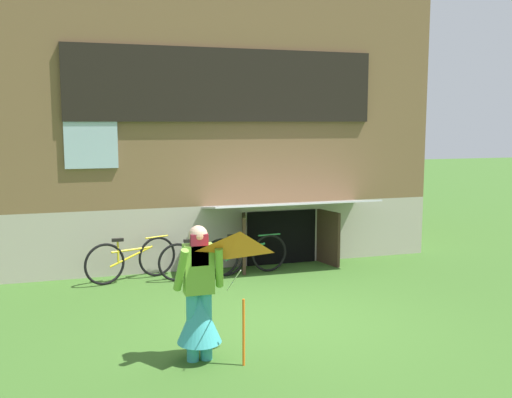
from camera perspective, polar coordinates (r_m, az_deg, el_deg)
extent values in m
plane|color=#386023|center=(8.52, 2.21, -11.42)|extent=(60.00, 60.00, 0.00)
cube|color=#ADA393|center=(13.68, -5.65, -1.61)|extent=(8.54, 5.28, 1.20)
cube|color=brown|center=(13.52, -5.80, 10.10)|extent=(8.54, 5.28, 4.36)
cube|color=black|center=(10.91, -2.96, 11.01)|extent=(5.75, 0.08, 1.33)
cube|color=#9EB7C6|center=(10.93, -2.99, 11.00)|extent=(5.59, 0.04, 1.21)
cube|color=#9EB7C6|center=(10.57, -15.78, 5.86)|extent=(0.90, 0.06, 1.10)
cube|color=black|center=(11.47, 2.52, -3.75)|extent=(1.40, 0.03, 1.05)
cube|color=#3D2B1E|center=(10.94, -1.18, -4.28)|extent=(0.24, 0.69, 1.05)
cube|color=#3D2B1E|center=(11.52, 6.99, -3.74)|extent=(0.23, 0.69, 1.05)
cube|color=#B2B2B7|center=(10.85, 3.49, -0.50)|extent=(3.15, 1.09, 0.18)
cylinder|color=teal|center=(6.97, -6.20, -12.32)|extent=(0.14, 0.14, 0.81)
cylinder|color=teal|center=(7.00, -4.88, -12.21)|extent=(0.14, 0.14, 0.81)
cone|color=teal|center=(6.95, -5.55, -11.33)|extent=(0.52, 0.52, 0.61)
cube|color=#72AD38|center=(6.79, -5.61, -6.78)|extent=(0.34, 0.20, 0.57)
cylinder|color=#72AD38|center=(6.65, -7.31, -6.86)|extent=(0.17, 0.32, 0.53)
cylinder|color=#72AD38|center=(6.73, -3.60, -6.63)|extent=(0.17, 0.32, 0.53)
cube|color=maroon|center=(6.67, -5.54, -4.94)|extent=(0.20, 0.08, 0.36)
sphere|color=#D8AD8E|center=(6.70, -5.66, -3.50)|extent=(0.22, 0.22, 0.22)
pyramid|color=orange|center=(6.30, -1.55, -6.46)|extent=(0.84, 0.68, 0.46)
cylinder|color=beige|center=(6.65, -2.18, -7.93)|extent=(0.01, 0.59, 0.39)
cylinder|color=orange|center=(6.82, -1.21, -12.86)|extent=(0.03, 0.03, 0.78)
torus|color=black|center=(10.90, 1.29, -5.28)|extent=(0.70, 0.11, 0.70)
torus|color=black|center=(10.55, -3.45, -5.72)|extent=(0.70, 0.11, 0.70)
cylinder|color=#287A3D|center=(10.68, -1.04, -4.56)|extent=(0.71, 0.11, 0.04)
cylinder|color=#287A3D|center=(10.70, -1.04, -5.16)|extent=(0.78, 0.11, 0.28)
cylinder|color=#287A3D|center=(10.59, -2.24, -4.66)|extent=(0.04, 0.04, 0.39)
cube|color=black|center=(10.55, -2.24, -3.61)|extent=(0.20, 0.08, 0.05)
cylinder|color=#287A3D|center=(10.83, 1.30, -3.50)|extent=(0.44, 0.07, 0.03)
torus|color=black|center=(10.59, -2.86, -5.73)|extent=(0.68, 0.10, 0.68)
torus|color=black|center=(10.34, -7.70, -6.12)|extent=(0.68, 0.10, 0.68)
cylinder|color=#ADAFB5|center=(10.42, -5.26, -5.00)|extent=(0.69, 0.09, 0.04)
cylinder|color=#ADAFB5|center=(10.44, -5.25, -5.59)|extent=(0.75, 0.10, 0.28)
cylinder|color=#ADAFB5|center=(10.36, -6.48, -5.09)|extent=(0.04, 0.04, 0.38)
cube|color=black|center=(10.32, -6.49, -4.06)|extent=(0.20, 0.08, 0.05)
cylinder|color=#ADAFB5|center=(10.52, -2.87, -3.97)|extent=(0.44, 0.06, 0.03)
torus|color=black|center=(10.72, -9.60, -5.53)|extent=(0.70, 0.28, 0.72)
torus|color=black|center=(10.34, -14.51, -6.16)|extent=(0.70, 0.28, 0.72)
cylinder|color=gold|center=(10.48, -12.04, -4.85)|extent=(0.71, 0.27, 0.04)
cylinder|color=gold|center=(10.51, -12.02, -5.49)|extent=(0.78, 0.29, 0.29)
cylinder|color=gold|center=(10.39, -13.28, -5.00)|extent=(0.04, 0.04, 0.41)
cube|color=black|center=(10.34, -13.31, -3.90)|extent=(0.20, 0.08, 0.05)
cylinder|color=gold|center=(10.65, -9.64, -3.66)|extent=(0.43, 0.17, 0.03)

